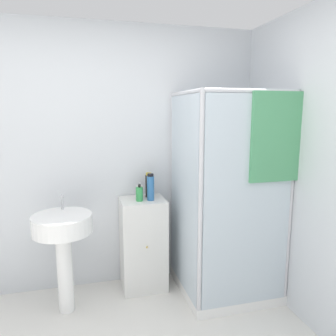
% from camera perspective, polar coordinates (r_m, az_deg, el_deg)
% --- Properties ---
extents(wall_back, '(6.40, 0.06, 2.50)m').
position_cam_1_polar(wall_back, '(3.19, -14.26, 1.43)').
color(wall_back, silver).
rests_on(wall_back, ground_plane).
extents(shower_enclosure, '(0.84, 0.87, 1.87)m').
position_cam_1_polar(shower_enclosure, '(3.12, 9.89, -12.03)').
color(shower_enclosure, white).
rests_on(shower_enclosure, ground_plane).
extents(vanity_cabinet, '(0.42, 0.38, 0.88)m').
position_cam_1_polar(vanity_cabinet, '(3.24, -4.36, -13.00)').
color(vanity_cabinet, silver).
rests_on(vanity_cabinet, ground_plane).
extents(sink, '(0.49, 0.49, 0.99)m').
position_cam_1_polar(sink, '(2.91, -17.83, -11.26)').
color(sink, white).
rests_on(sink, ground_plane).
extents(soap_dispenser, '(0.06, 0.07, 0.16)m').
position_cam_1_polar(soap_dispenser, '(3.03, -5.00, -4.50)').
color(soap_dispenser, green).
rests_on(soap_dispenser, vanity_cabinet).
extents(shampoo_bottle_tall_black, '(0.06, 0.06, 0.24)m').
position_cam_1_polar(shampoo_bottle_tall_black, '(3.15, -3.38, -3.00)').
color(shampoo_bottle_tall_black, black).
rests_on(shampoo_bottle_tall_black, vanity_cabinet).
extents(shampoo_bottle_blue, '(0.07, 0.07, 0.25)m').
position_cam_1_polar(shampoo_bottle_blue, '(3.03, -3.06, -3.39)').
color(shampoo_bottle_blue, '#2D66A3').
rests_on(shampoo_bottle_blue, vanity_cabinet).
extents(lotion_bottle_white, '(0.06, 0.06, 0.15)m').
position_cam_1_polar(lotion_bottle_white, '(3.13, -4.92, -4.12)').
color(lotion_bottle_white, white).
rests_on(lotion_bottle_white, vanity_cabinet).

